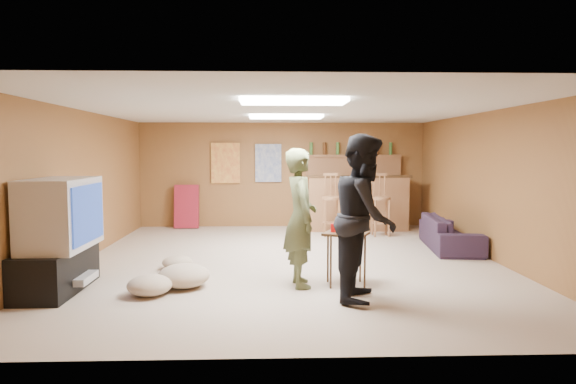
{
  "coord_description": "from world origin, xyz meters",
  "views": [
    {
      "loc": [
        -0.27,
        -7.37,
        1.61
      ],
      "look_at": [
        0.0,
        0.2,
        1.0
      ],
      "focal_mm": 32.0,
      "sensor_mm": 36.0,
      "label": 1
    }
  ],
  "objects_px": {
    "bar_counter": "(357,203)",
    "tray_table": "(346,259)",
    "person_olive": "(300,218)",
    "tv_body": "(61,214)",
    "sofa": "(450,233)",
    "person_black": "(365,217)"
  },
  "relations": [
    {
      "from": "bar_counter",
      "to": "tray_table",
      "type": "xyz_separation_m",
      "value": [
        -0.86,
        -4.3,
        -0.23
      ]
    },
    {
      "from": "person_olive",
      "to": "tv_body",
      "type": "bearing_deg",
      "value": 85.66
    },
    {
      "from": "sofa",
      "to": "tray_table",
      "type": "relative_size",
      "value": 2.82
    },
    {
      "from": "person_olive",
      "to": "sofa",
      "type": "distance_m",
      "value": 3.48
    },
    {
      "from": "person_black",
      "to": "sofa",
      "type": "bearing_deg",
      "value": -18.81
    },
    {
      "from": "person_black",
      "to": "tray_table",
      "type": "relative_size",
      "value": 2.8
    },
    {
      "from": "person_black",
      "to": "tray_table",
      "type": "xyz_separation_m",
      "value": [
        -0.12,
        0.56,
        -0.58
      ]
    },
    {
      "from": "bar_counter",
      "to": "sofa",
      "type": "relative_size",
      "value": 1.11
    },
    {
      "from": "tv_body",
      "to": "person_black",
      "type": "xyz_separation_m",
      "value": [
        3.41,
        -0.41,
        -0.0
      ]
    },
    {
      "from": "person_olive",
      "to": "person_black",
      "type": "relative_size",
      "value": 0.92
    },
    {
      "from": "tv_body",
      "to": "sofa",
      "type": "distance_m",
      "value": 5.89
    },
    {
      "from": "bar_counter",
      "to": "tray_table",
      "type": "height_order",
      "value": "bar_counter"
    },
    {
      "from": "sofa",
      "to": "tray_table",
      "type": "distance_m",
      "value": 3.04
    },
    {
      "from": "bar_counter",
      "to": "sofa",
      "type": "bearing_deg",
      "value": -59.84
    },
    {
      "from": "tv_body",
      "to": "bar_counter",
      "type": "relative_size",
      "value": 0.55
    },
    {
      "from": "bar_counter",
      "to": "tray_table",
      "type": "distance_m",
      "value": 4.39
    },
    {
      "from": "bar_counter",
      "to": "person_olive",
      "type": "relative_size",
      "value": 1.22
    },
    {
      "from": "tv_body",
      "to": "person_olive",
      "type": "height_order",
      "value": "person_olive"
    },
    {
      "from": "person_olive",
      "to": "bar_counter",
      "type": "bearing_deg",
      "value": -25.45
    },
    {
      "from": "tv_body",
      "to": "bar_counter",
      "type": "bearing_deg",
      "value": 47.0
    },
    {
      "from": "bar_counter",
      "to": "person_olive",
      "type": "height_order",
      "value": "person_olive"
    },
    {
      "from": "tv_body",
      "to": "tray_table",
      "type": "height_order",
      "value": "tv_body"
    }
  ]
}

